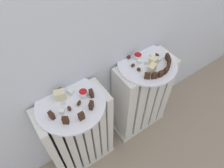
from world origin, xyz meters
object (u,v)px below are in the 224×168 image
at_px(plate_left, 71,104).
at_px(radiator_right, 141,98).
at_px(radiator_left, 79,135).
at_px(plate_right, 147,64).
at_px(jam_bowl_left, 83,93).
at_px(fork, 63,109).
at_px(jam_bowl_right, 138,56).

bearing_deg(plate_left, radiator_right, 0.00).
bearing_deg(radiator_right, radiator_left, 180.00).
xyz_separation_m(plate_right, jam_bowl_left, (-0.37, 0.00, 0.02)).
xyz_separation_m(radiator_right, plate_left, (-0.44, 0.00, 0.30)).
xyz_separation_m(plate_right, fork, (-0.48, -0.01, 0.01)).
xyz_separation_m(radiator_right, jam_bowl_left, (-0.37, 0.00, 0.32)).
distance_m(plate_left, plate_right, 0.44).
relative_size(radiator_left, jam_bowl_right, 11.94).
bearing_deg(jam_bowl_left, plate_right, -0.75).
bearing_deg(plate_left, radiator_left, 0.00).
height_order(radiator_left, fork, fork).
distance_m(plate_left, jam_bowl_left, 0.07).
distance_m(jam_bowl_right, fork, 0.47).
height_order(radiator_left, plate_right, plate_right).
relative_size(radiator_left, plate_right, 1.85).
xyz_separation_m(plate_left, jam_bowl_right, (0.43, 0.06, 0.02)).
bearing_deg(radiator_left, plate_left, 180.00).
bearing_deg(fork, plate_left, 13.22).
bearing_deg(jam_bowl_left, radiator_right, -0.75).
bearing_deg(jam_bowl_right, jam_bowl_left, -171.26).
bearing_deg(plate_left, jam_bowl_right, 7.99).
relative_size(plate_left, fork, 3.29).
height_order(radiator_right, jam_bowl_right, jam_bowl_right).
xyz_separation_m(radiator_right, fork, (-0.48, -0.01, 0.30)).
xyz_separation_m(radiator_right, plate_right, (-0.00, 0.00, 0.30)).
height_order(plate_left, fork, fork).
relative_size(jam_bowl_left, jam_bowl_right, 0.92).
bearing_deg(radiator_right, jam_bowl_left, 179.25).
bearing_deg(jam_bowl_right, plate_right, -75.15).
distance_m(radiator_left, jam_bowl_right, 0.53).
bearing_deg(fork, jam_bowl_right, 8.46).
bearing_deg(jam_bowl_left, jam_bowl_right, 8.74).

